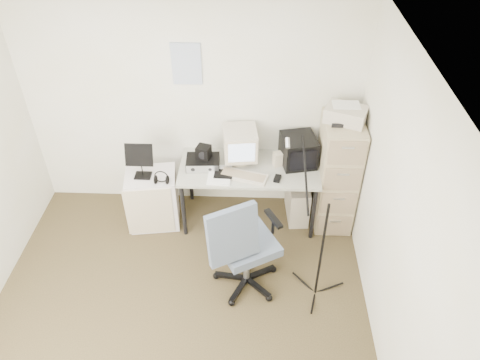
{
  "coord_description": "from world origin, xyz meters",
  "views": [
    {
      "loc": [
        0.69,
        -2.56,
        3.76
      ],
      "look_at": [
        0.55,
        0.95,
        0.95
      ],
      "focal_mm": 35.0,
      "sensor_mm": 36.0,
      "label": 1
    }
  ],
  "objects_px": {
    "side_cart": "(153,199)",
    "desk": "(249,193)",
    "office_chair": "(247,242)",
    "filing_cabinet": "(337,173)"
  },
  "relations": [
    {
      "from": "desk",
      "to": "side_cart",
      "type": "relative_size",
      "value": 2.25
    },
    {
      "from": "desk",
      "to": "office_chair",
      "type": "xyz_separation_m",
      "value": [
        0.0,
        -0.97,
        0.21
      ]
    },
    {
      "from": "desk",
      "to": "side_cart",
      "type": "distance_m",
      "value": 1.07
    },
    {
      "from": "office_chair",
      "to": "side_cart",
      "type": "xyz_separation_m",
      "value": [
        -1.07,
        0.86,
        -0.24
      ]
    },
    {
      "from": "filing_cabinet",
      "to": "office_chair",
      "type": "bearing_deg",
      "value": -133.6
    },
    {
      "from": "desk",
      "to": "office_chair",
      "type": "height_order",
      "value": "office_chair"
    },
    {
      "from": "side_cart",
      "to": "filing_cabinet",
      "type": "bearing_deg",
      "value": -4.62
    },
    {
      "from": "side_cart",
      "to": "desk",
      "type": "bearing_deg",
      "value": -2.92
    },
    {
      "from": "filing_cabinet",
      "to": "side_cart",
      "type": "relative_size",
      "value": 1.95
    },
    {
      "from": "desk",
      "to": "side_cart",
      "type": "xyz_separation_m",
      "value": [
        -1.07,
        -0.1,
        -0.03
      ]
    }
  ]
}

